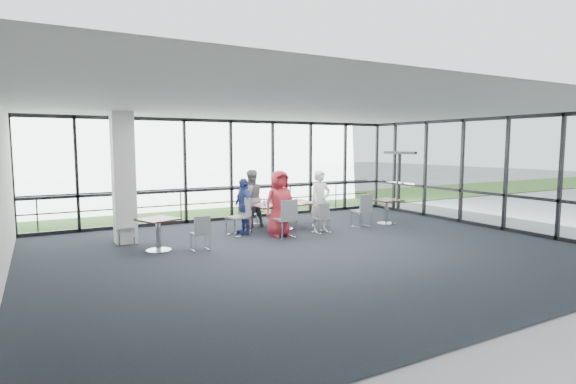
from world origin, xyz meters
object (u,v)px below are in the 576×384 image
diner_far_left (251,198)px  chair_main_fr (280,208)px  chair_main_nl (285,219)px  chair_main_end (238,217)px  side_table_right (386,204)px  diner_near_left (279,204)px  chair_main_fl (254,211)px  chair_spare_lb (125,228)px  structural_column (124,178)px  main_table (283,208)px  chair_spare_r (361,211)px  chair_spare_la (200,234)px  diner_near_right (320,201)px  chair_main_nr (321,218)px  diner_far_right (280,197)px  diner_end (244,206)px  side_table_left (158,224)px

diner_far_left → chair_main_fr: (1.10, 0.25, -0.40)m
chair_main_nl → chair_main_end: bearing=138.2°
side_table_right → chair_main_fr: (-2.71, 1.80, -0.18)m
diner_near_left → chair_main_fl: diner_near_left is taller
chair_main_fl → chair_spare_lb: chair_main_fl is taller
structural_column → main_table: bearing=-4.7°
chair_main_nl → chair_main_fr: chair_main_nl is taller
chair_main_fl → chair_main_end: size_ratio=0.88×
chair_spare_r → chair_spare_la: bearing=-172.9°
diner_near_right → chair_spare_la: bearing=-170.9°
chair_main_nr → chair_main_fl: (-1.16, 1.88, 0.03)m
diner_near_left → chair_main_fl: 1.81m
side_table_right → chair_spare_lb: 7.50m
diner_near_left → chair_spare_la: (-2.33, -0.55, -0.47)m
diner_near_left → diner_far_right: size_ratio=1.08×
diner_far_left → chair_spare_la: size_ratio=2.11×
main_table → diner_far_right: 1.02m
side_table_right → chair_spare_r: 1.02m
structural_column → diner_far_left: bearing=7.4°
diner_near_right → chair_main_fr: bearing=98.8°
diner_end → chair_main_nl: size_ratio=1.53×
side_table_right → chair_main_fl: bearing=155.5°
diner_far_right → chair_main_fl: size_ratio=1.86×
diner_near_right → chair_spare_la: (-3.64, -0.60, -0.45)m
main_table → chair_spare_lb: bearing=172.1°
diner_near_right → diner_near_left: bearing=-178.2°
chair_spare_r → diner_near_right: bearing=179.7°
diner_far_right → chair_spare_la: 4.02m
diner_near_left → chair_main_fr: bearing=61.6°
diner_end → chair_main_fr: 2.05m
structural_column → chair_main_fr: (4.69, 0.71, -1.16)m
chair_main_nl → chair_spare_r: chair_main_nl is taller
side_table_left → chair_spare_lb: (-0.53, 1.15, -0.22)m
diner_far_right → chair_main_fr: bearing=-121.0°
diner_end → chair_main_fr: (1.70, 1.11, -0.32)m
structural_column → chair_spare_lb: structural_column is taller
structural_column → chair_main_nr: size_ratio=3.95×
chair_main_fr → chair_spare_la: 4.14m
diner_near_left → diner_far_left: (-0.09, 1.63, -0.03)m
chair_spare_r → diner_end: bearing=168.2°
main_table → chair_main_nl: bearing=-121.2°
chair_spare_la → chair_main_end: bearing=38.2°
main_table → diner_end: bearing=177.1°
structural_column → side_table_left: structural_column is taller
chair_main_nl → structural_column: bearing=160.4°
side_table_left → diner_far_right: bearing=24.6°
chair_spare_la → chair_spare_r: chair_spare_r is taller
diner_near_left → chair_main_nr: size_ratio=2.15×
structural_column → chair_spare_la: structural_column is taller
diner_near_right → chair_spare_r: (1.42, -0.02, -0.37)m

